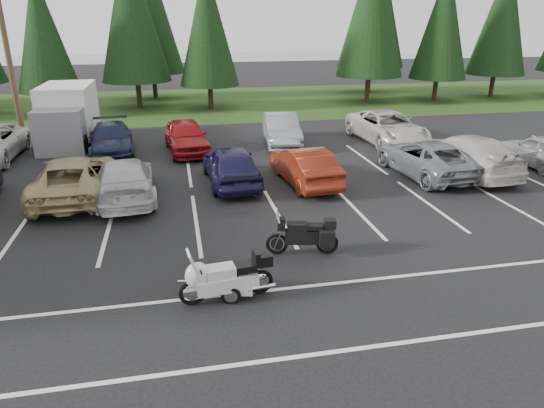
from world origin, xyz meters
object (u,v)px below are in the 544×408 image
Objects in this scene: utility_pole at (7,50)px; adventure_motorcycle at (302,232)px; touring_motorcycle at (227,273)px; box_truck at (66,117)px; car_near_5 at (305,166)px; car_far_1 at (111,139)px; car_far_2 at (186,136)px; car_near_2 at (74,177)px; car_far_3 at (282,129)px; car_near_3 at (124,179)px; car_near_4 at (231,165)px; cargo_trailer at (232,282)px; car_near_7 at (464,154)px; car_near_8 at (542,151)px; car_near_6 at (426,158)px; car_far_4 at (387,127)px.

utility_pole reaches higher than adventure_motorcycle.
utility_pole is 3.67× the size of touring_motorcycle.
car_near_5 is at bearing -39.44° from box_truck.
car_far_2 is (3.52, -0.43, 0.07)m from car_far_1.
car_far_2 is (4.19, 5.60, 0.02)m from car_near_2.
car_far_3 is 14.83m from touring_motorcycle.
utility_pole is 15.06m from car_near_5.
car_near_2 is 7.00m from car_far_2.
car_near_3 is 1.10× the size of car_near_4.
car_far_2 is at bearing -15.16° from utility_pole.
cargo_trailer is 2.77m from adventure_motorcycle.
adventure_motorcycle is (-8.51, -5.92, -0.13)m from car_near_7.
touring_motorcycle is at bearing -94.28° from car_far_2.
cargo_trailer is (0.14, 0.17, -0.35)m from touring_motorcycle.
utility_pole reaches higher than car_near_4.
car_near_5 is 7.21m from car_far_2.
car_near_8 reaches higher than car_far_1.
car_near_6 is 9.11m from adventure_motorcycle.
car_near_7 is at bearing -28.49° from car_far_1.
cargo_trailer is 0.64× the size of adventure_motorcycle.
car_near_8 is 0.87× the size of car_far_1.
touring_motorcycle is at bearing -80.09° from car_far_1.
car_near_2 reaches higher than car_near_5.
touring_motorcycle is at bearing 36.22° from car_near_6.
box_truck is 10.90m from car_far_3.
car_far_4 reaches higher than car_near_6.
car_near_6 is at bearing -47.27° from car_far_3.
car_far_3 reaches higher than car_far_1.
touring_motorcycle is 1.11× the size of adventure_motorcycle.
car_near_5 is at bearing -5.25° from car_near_7.
car_far_1 is 14.51m from touring_motorcycle.
car_far_4 is 2.31× the size of touring_motorcycle.
car_near_3 reaches higher than car_near_6.
car_near_8 is at bearing -25.76° from car_far_3.
car_near_3 is at bearing -158.51° from car_far_4.
car_far_2 is at bearing 175.71° from car_far_4.
car_far_2 reaches higher than car_near_3.
car_near_6 is 14.41m from car_far_1.
car_near_2 is 0.96× the size of car_far_4.
car_near_8 is 16.03m from car_far_2.
box_truck is at bearing -31.55° from car_near_7.
box_truck is 16.41m from car_far_4.
car_near_4 is 2.07× the size of adventure_motorcycle.
car_near_5 is at bearing 0.38° from car_near_8.
car_near_4 reaches higher than car_near_8.
car_near_4 is at bearing -177.36° from car_near_2.
box_truck reaches higher than car_far_2.
car_near_7 reaches higher than cargo_trailer.
car_near_4 is at bearing -54.19° from car_far_1.
car_near_6 is 2.12× the size of touring_motorcycle.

